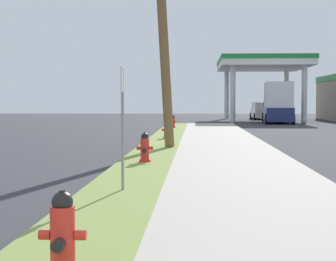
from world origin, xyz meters
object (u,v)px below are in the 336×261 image
(fire_hydrant_third, at_px, (167,130))
(truck_navy_at_forecourt, at_px, (278,104))
(car_white_by_near_pump, at_px, (262,112))
(fire_hydrant_nearest, at_px, (62,238))
(fire_hydrant_second, at_px, (145,149))
(fire_hydrant_fourth, at_px, (173,122))
(street_sign_post, at_px, (122,102))

(fire_hydrant_third, bearing_deg, truck_navy_at_forecourt, 70.21)
(car_white_by_near_pump, xyz_separation_m, truck_navy_at_forecourt, (0.02, -10.29, 0.77))
(car_white_by_near_pump, bearing_deg, fire_hydrant_nearest, -98.32)
(fire_hydrant_second, xyz_separation_m, fire_hydrant_fourth, (-0.05, 19.70, 0.00))
(truck_navy_at_forecourt, bearing_deg, fire_hydrant_second, -103.87)
(fire_hydrant_fourth, height_order, car_white_by_near_pump, car_white_by_near_pump)
(street_sign_post, height_order, car_white_by_near_pump, street_sign_post)
(fire_hydrant_nearest, relative_size, fire_hydrant_second, 1.00)
(fire_hydrant_second, bearing_deg, fire_hydrant_nearest, -89.30)
(street_sign_post, distance_m, truck_navy_at_forecourt, 36.04)
(car_white_by_near_pump, bearing_deg, fire_hydrant_fourth, -109.72)
(fire_hydrant_nearest, xyz_separation_m, truck_navy_at_forecourt, (7.41, 40.28, 1.04))
(fire_hydrant_third, distance_m, car_white_by_near_pump, 31.93)
(fire_hydrant_second, relative_size, truck_navy_at_forecourt, 0.11)
(truck_navy_at_forecourt, bearing_deg, car_white_by_near_pump, 90.10)
(fire_hydrant_nearest, bearing_deg, truck_navy_at_forecourt, 79.57)
(car_white_by_near_pump, height_order, truck_navy_at_forecourt, truck_navy_at_forecourt)
(fire_hydrant_second, bearing_deg, fire_hydrant_third, 89.61)
(fire_hydrant_second, distance_m, car_white_by_near_pump, 41.49)
(fire_hydrant_fourth, distance_m, street_sign_post, 24.46)
(fire_hydrant_third, xyz_separation_m, truck_navy_at_forecourt, (7.47, 20.76, 1.04))
(fire_hydrant_fourth, bearing_deg, car_white_by_near_pump, 70.28)
(fire_hydrant_fourth, distance_m, truck_navy_at_forecourt, 13.25)
(car_white_by_near_pump, relative_size, truck_navy_at_forecourt, 0.69)
(fire_hydrant_nearest, distance_m, fire_hydrant_third, 19.52)
(fire_hydrant_fourth, bearing_deg, fire_hydrant_nearest, -89.67)
(truck_navy_at_forecourt, bearing_deg, fire_hydrant_third, -109.79)
(fire_hydrant_second, xyz_separation_m, fire_hydrant_third, (0.07, 9.75, 0.00))
(street_sign_post, xyz_separation_m, truck_navy_at_forecourt, (7.51, 35.25, -0.15))
(fire_hydrant_third, relative_size, street_sign_post, 0.35)
(fire_hydrant_nearest, height_order, truck_navy_at_forecourt, truck_navy_at_forecourt)
(fire_hydrant_third, xyz_separation_m, street_sign_post, (-0.04, -14.49, 1.19))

